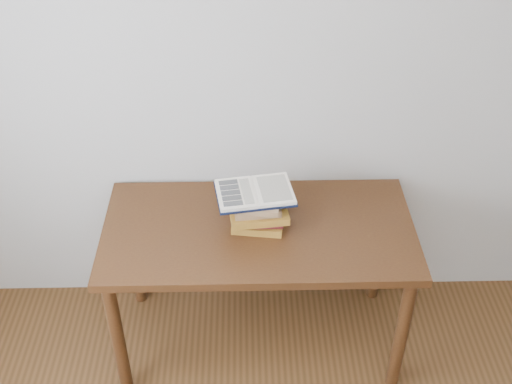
{
  "coord_description": "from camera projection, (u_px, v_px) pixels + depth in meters",
  "views": [
    {
      "loc": [
        -0.12,
        -0.75,
        2.57
      ],
      "look_at": [
        -0.08,
        1.31,
        0.98
      ],
      "focal_mm": 45.0,
      "sensor_mm": 36.0,
      "label": 1
    }
  ],
  "objects": [
    {
      "name": "open_book",
      "position": [
        255.0,
        192.0,
        2.73
      ],
      "size": [
        0.36,
        0.27,
        0.03
      ],
      "rotation": [
        0.0,
        0.0,
        0.15
      ],
      "color": "black",
      "rests_on": "book_stack"
    },
    {
      "name": "desk",
      "position": [
        259.0,
        244.0,
        2.87
      ],
      "size": [
        1.37,
        0.69,
        0.74
      ],
      "color": "#432710",
      "rests_on": "ground"
    },
    {
      "name": "room_shell",
      "position": [
        269.0,
        346.0,
        1.18
      ],
      "size": [
        3.54,
        3.54,
        2.62
      ],
      "color": "#BCB9B1",
      "rests_on": "ground"
    },
    {
      "name": "book_stack",
      "position": [
        258.0,
        212.0,
        2.77
      ],
      "size": [
        0.27,
        0.21,
        0.16
      ],
      "color": "olive",
      "rests_on": "desk"
    }
  ]
}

